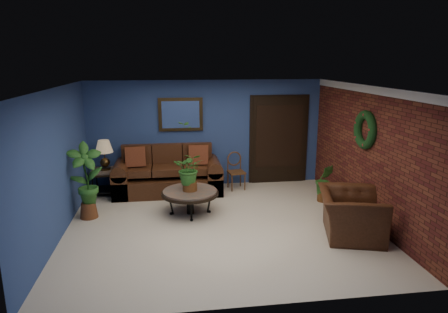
{
  "coord_description": "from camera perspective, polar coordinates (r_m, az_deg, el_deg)",
  "views": [
    {
      "loc": [
        -0.87,
        -6.74,
        2.96
      ],
      "look_at": [
        0.14,
        0.55,
        1.16
      ],
      "focal_mm": 32.0,
      "sensor_mm": 36.0,
      "label": 1
    }
  ],
  "objects": [
    {
      "name": "sofa",
      "position": [
        9.21,
        -8.0,
        -2.84
      ],
      "size": [
        2.4,
        1.04,
        1.08
      ],
      "color": "#492414",
      "rests_on": "ground"
    },
    {
      "name": "side_chair",
      "position": [
        9.32,
        1.66,
        -1.67
      ],
      "size": [
        0.42,
        0.42,
        0.86
      ],
      "rotation": [
        0.0,
        0.0,
        0.15
      ],
      "color": "brown",
      "rests_on": "ground"
    },
    {
      "name": "wall_back",
      "position": [
        9.44,
        -2.5,
        3.29
      ],
      "size": [
        5.5,
        0.04,
        2.5
      ],
      "primitive_type": "cube",
      "color": "navy",
      "rests_on": "ground"
    },
    {
      "name": "end_table",
      "position": [
        9.25,
        -16.51,
        -2.61
      ],
      "size": [
        0.64,
        0.64,
        0.58
      ],
      "color": "#4A4741",
      "rests_on": "ground"
    },
    {
      "name": "ceiling",
      "position": [
        6.81,
        -0.56,
        9.86
      ],
      "size": [
        5.5,
        5.0,
        0.02
      ],
      "primitive_type": "cube",
      "color": "white",
      "rests_on": "wall_back"
    },
    {
      "name": "crown_molding",
      "position": [
        7.66,
        20.33,
        8.93
      ],
      "size": [
        0.03,
        5.0,
        0.14
      ],
      "primitive_type": "cube",
      "color": "white",
      "rests_on": "wall_right_brick"
    },
    {
      "name": "wall_left",
      "position": [
        7.2,
        -22.79,
        -1.1
      ],
      "size": [
        0.04,
        5.0,
        2.5
      ],
      "primitive_type": "cube",
      "color": "navy",
      "rests_on": "ground"
    },
    {
      "name": "coffee_table",
      "position": [
        7.83,
        -4.88,
        -5.25
      ],
      "size": [
        1.11,
        1.11,
        0.48
      ],
      "rotation": [
        0.0,
        0.0,
        -0.2
      ],
      "color": "#4A4741",
      "rests_on": "ground"
    },
    {
      "name": "wreath",
      "position": [
        7.77,
        19.52,
        3.61
      ],
      "size": [
        0.16,
        0.72,
        0.72
      ],
      "primitive_type": "torus",
      "rotation": [
        0.0,
        1.57,
        0.0
      ],
      "color": "black",
      "rests_on": "wall_right_brick"
    },
    {
      "name": "wall_right_brick",
      "position": [
        7.84,
        19.81,
        0.31
      ],
      "size": [
        0.04,
        5.0,
        2.5
      ],
      "primitive_type": "cube",
      "color": "#602A1B",
      "rests_on": "ground"
    },
    {
      "name": "closet_door",
      "position": [
        9.77,
        7.81,
        2.33
      ],
      "size": [
        1.44,
        0.06,
        2.18
      ],
      "primitive_type": "cube",
      "color": "black",
      "rests_on": "wall_back"
    },
    {
      "name": "wall_mirror",
      "position": [
        9.29,
        -6.21,
        5.99
      ],
      "size": [
        1.02,
        0.06,
        0.77
      ],
      "primitive_type": "cube",
      "color": "#453117",
      "rests_on": "wall_back"
    },
    {
      "name": "armchair",
      "position": [
        7.21,
        17.63,
        -7.86
      ],
      "size": [
        1.33,
        1.43,
        0.77
      ],
      "primitive_type": "imported",
      "rotation": [
        0.0,
        0.0,
        1.29
      ],
      "color": "#492414",
      "rests_on": "ground"
    },
    {
      "name": "table_lamp",
      "position": [
        9.12,
        -16.74,
        0.7
      ],
      "size": [
        0.38,
        0.38,
        0.64
      ],
      "color": "#453117",
      "rests_on": "end_table"
    },
    {
      "name": "floor_plant",
      "position": [
        8.74,
        14.12,
        -3.59
      ],
      "size": [
        0.41,
        0.35,
        0.81
      ],
      "color": "brown",
      "rests_on": "ground"
    },
    {
      "name": "coffee_plant",
      "position": [
        7.69,
        -4.95,
        -1.89
      ],
      "size": [
        0.65,
        0.6,
        0.76
      ],
      "color": "brown",
      "rests_on": "coffee_table"
    },
    {
      "name": "tall_plant",
      "position": [
        7.93,
        -19.11,
        -2.91
      ],
      "size": [
        0.74,
        0.61,
        1.47
      ],
      "color": "brown",
      "rests_on": "ground"
    },
    {
      "name": "floor",
      "position": [
        7.41,
        -0.52,
        -9.8
      ],
      "size": [
        5.5,
        5.5,
        0.0
      ],
      "primitive_type": "plane",
      "color": "beige",
      "rests_on": "ground"
    }
  ]
}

